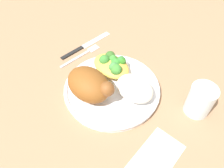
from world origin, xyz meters
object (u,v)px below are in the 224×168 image
(mac_cheese_with_broccoli, at_px, (112,65))
(napkin, at_px, (155,159))
(roasted_chicken, at_px, (90,85))
(rice_pile, at_px, (135,88))
(plate, at_px, (112,89))
(fork, at_px, (82,55))
(knife, at_px, (82,47))
(water_glass, at_px, (200,100))

(mac_cheese_with_broccoli, xyz_separation_m, napkin, (0.24, -0.11, -0.04))
(roasted_chicken, bearing_deg, rice_pile, 45.24)
(roasted_chicken, bearing_deg, napkin, -2.74)
(plate, bearing_deg, fork, 168.04)
(rice_pile, height_order, knife, rice_pile)
(knife, bearing_deg, fork, -39.92)
(mac_cheese_with_broccoli, xyz_separation_m, knife, (-0.15, 0.01, -0.04))
(fork, bearing_deg, rice_pile, -3.11)
(mac_cheese_with_broccoli, distance_m, water_glass, 0.24)
(mac_cheese_with_broccoli, xyz_separation_m, fork, (-0.12, -0.01, -0.04))
(rice_pile, relative_size, water_glass, 1.23)
(plate, height_order, rice_pile, rice_pile)
(roasted_chicken, bearing_deg, mac_cheese_with_broccoli, 102.57)
(roasted_chicken, height_order, knife, roasted_chicken)
(roasted_chicken, distance_m, mac_cheese_with_broccoli, 0.10)
(plate, bearing_deg, roasted_chicken, -111.04)
(rice_pile, height_order, fork, rice_pile)
(roasted_chicken, bearing_deg, fork, 148.05)
(roasted_chicken, relative_size, water_glass, 1.58)
(plate, xyz_separation_m, water_glass, (0.19, 0.11, 0.03))
(rice_pile, xyz_separation_m, mac_cheese_with_broccoli, (-0.10, 0.02, -0.00))
(rice_pile, relative_size, knife, 0.52)
(fork, bearing_deg, plate, -11.96)
(plate, distance_m, rice_pile, 0.07)
(plate, relative_size, fork, 1.76)
(plate, height_order, napkin, plate)
(roasted_chicken, height_order, mac_cheese_with_broccoli, roasted_chicken)
(napkin, bearing_deg, water_glass, 92.18)
(knife, height_order, napkin, knife)
(plate, bearing_deg, rice_pile, 22.29)
(plate, height_order, knife, plate)
(fork, xyz_separation_m, knife, (-0.03, 0.02, 0.00))
(plate, relative_size, napkin, 1.89)
(fork, distance_m, water_glass, 0.36)
(rice_pile, xyz_separation_m, knife, (-0.25, 0.03, -0.04))
(plate, xyz_separation_m, rice_pile, (0.06, 0.02, 0.03))
(fork, bearing_deg, knife, 140.08)
(fork, xyz_separation_m, napkin, (0.36, -0.10, -0.00))
(rice_pile, height_order, mac_cheese_with_broccoli, same)
(rice_pile, distance_m, napkin, 0.17)
(knife, bearing_deg, water_glass, 7.16)
(napkin, bearing_deg, fork, 164.45)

